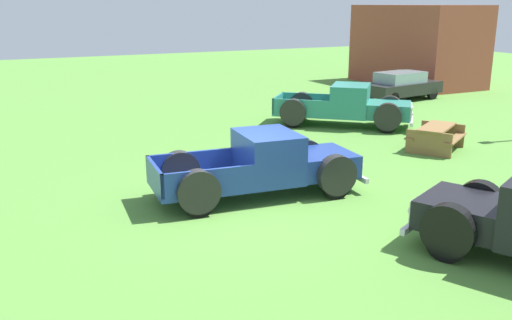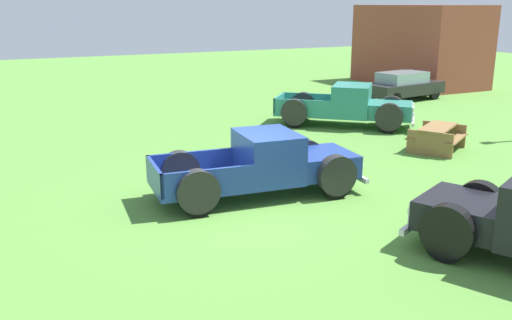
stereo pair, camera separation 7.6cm
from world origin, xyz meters
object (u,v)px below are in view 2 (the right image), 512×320
Objects in this scene: pickup_truck_behind_right at (353,107)px; picnic_table at (437,135)px; pickup_truck_foreground at (270,165)px; sedan_distant_a at (403,85)px.

pickup_truck_behind_right reaches higher than picnic_table.
picnic_table is at bearing 3.16° from pickup_truck_behind_right.
pickup_truck_foreground is at bearing -77.96° from picnic_table.
sedan_distant_a is 1.86× the size of picnic_table.
pickup_truck_behind_right is 6.83m from sedan_distant_a.
sedan_distant_a is at bearing 127.82° from pickup_truck_foreground.
pickup_truck_foreground is at bearing -49.08° from pickup_truck_behind_right.
pickup_truck_foreground reaches higher than picnic_table.
pickup_truck_foreground reaches higher than sedan_distant_a.
pickup_truck_behind_right is 1.18× the size of sedan_distant_a.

